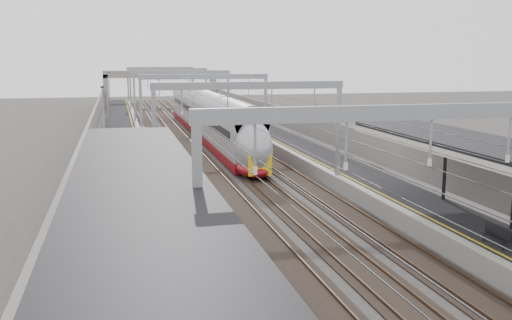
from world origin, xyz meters
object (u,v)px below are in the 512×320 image
signal_green (140,105)px  bench (496,234)px  overbridge (160,79)px  train (209,121)px

signal_green → bench: bearing=-79.2°
overbridge → train: bearing=-88.3°
overbridge → signal_green: bearing=-100.2°
train → signal_green: train is taller
overbridge → train: 51.13m
train → bench: bearing=-82.4°
train → overbridge: bearing=91.7°
overbridge → train: (1.50, -51.01, -3.14)m
signal_green → overbridge: bearing=79.8°
bench → overbridge: bearing=94.4°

